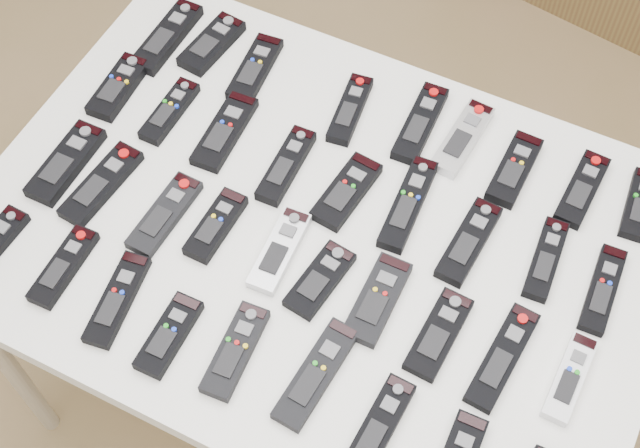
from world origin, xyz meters
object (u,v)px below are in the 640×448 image
at_px(remote_22, 280,250).
at_px(remote_3, 350,109).
at_px(remote_1, 212,44).
at_px(remote_16, 546,259).
at_px(remote_31, 169,335).
at_px(remote_34, 378,428).
at_px(remote_7, 582,189).
at_px(remote_11, 225,131).
at_px(remote_24, 378,299).
at_px(remote_5, 462,138).
at_px(remote_9, 118,87).
at_px(remote_13, 346,192).
at_px(remote_14, 408,204).
at_px(remote_10, 170,111).
at_px(remote_17, 603,290).
at_px(remote_26, 502,357).
at_px(remote_15, 469,242).
at_px(remote_0, 167,37).
at_px(remote_4, 420,123).
at_px(remote_25, 439,334).
at_px(remote_32, 235,351).
at_px(remote_29, 64,266).
at_px(remote_33, 316,374).
at_px(table, 320,246).
at_px(remote_19, 101,184).
at_px(remote_30, 117,299).
at_px(remote_23, 320,280).
at_px(remote_2, 255,69).
at_px(remote_18, 66,163).
at_px(remote_20, 165,214).
at_px(remote_12, 286,166).
at_px(remote_27, 570,378).

bearing_deg(remote_22, remote_3, 90.83).
height_order(remote_1, remote_16, remote_1).
bearing_deg(remote_31, remote_34, 0.32).
height_order(remote_7, remote_16, same).
bearing_deg(remote_11, remote_24, -28.92).
relative_size(remote_5, remote_9, 1.13).
distance_m(remote_13, remote_14, 0.12).
distance_m(remote_10, remote_17, 0.88).
bearing_deg(remote_26, remote_15, 130.48).
xyz_separation_m(remote_0, remote_4, (0.56, 0.02, -0.00)).
relative_size(remote_25, remote_26, 0.83).
bearing_deg(remote_24, remote_32, -132.57).
xyz_separation_m(remote_0, remote_26, (0.88, -0.37, -0.00)).
xyz_separation_m(remote_14, remote_26, (0.26, -0.21, -0.00)).
distance_m(remote_0, remote_10, 0.20).
xyz_separation_m(remote_13, remote_26, (0.38, -0.18, -0.00)).
distance_m(remote_4, remote_29, 0.72).
bearing_deg(remote_24, remote_9, 162.23).
bearing_deg(remote_16, remote_33, -129.52).
relative_size(remote_0, remote_29, 1.24).
height_order(table, remote_19, remote_19).
bearing_deg(remote_13, remote_33, -66.15).
distance_m(remote_19, remote_22, 0.37).
distance_m(remote_0, remote_26, 0.95).
bearing_deg(remote_30, remote_13, 47.39).
bearing_deg(remote_3, remote_24, -65.57).
bearing_deg(remote_23, remote_4, 94.40).
height_order(remote_2, remote_32, remote_32).
bearing_deg(remote_19, remote_18, 178.00).
bearing_deg(remote_13, remote_3, 119.69).
height_order(remote_0, remote_10, remote_0).
bearing_deg(remote_1, remote_10, -78.93).
relative_size(remote_5, remote_10, 1.14).
xyz_separation_m(remote_20, remote_32, (0.25, -0.18, 0.00)).
xyz_separation_m(remote_1, remote_20, (0.13, -0.40, -0.00)).
bearing_deg(remote_13, remote_11, -178.59).
bearing_deg(remote_14, remote_29, -145.12).
relative_size(remote_22, remote_29, 1.06).
height_order(remote_11, remote_24, remote_24).
height_order(remote_2, remote_29, remote_29).
xyz_separation_m(remote_4, remote_18, (-0.56, -0.39, 0.00)).
distance_m(table, remote_18, 0.51).
bearing_deg(remote_12, remote_25, -28.50).
xyz_separation_m(remote_9, remote_33, (0.63, -0.37, -0.00)).
bearing_deg(remote_2, remote_5, -2.98).
distance_m(remote_9, remote_27, 1.02).
relative_size(remote_2, remote_23, 1.17).
height_order(remote_2, remote_23, same).
bearing_deg(remote_30, remote_2, 85.72).
relative_size(remote_17, remote_27, 1.08).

